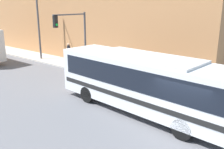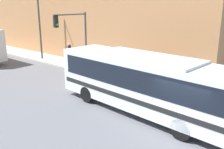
{
  "view_description": "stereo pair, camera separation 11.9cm",
  "coord_description": "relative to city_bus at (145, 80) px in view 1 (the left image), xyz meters",
  "views": [
    {
      "loc": [
        -9.5,
        -3.85,
        5.54
      ],
      "look_at": [
        2.05,
        5.63,
        1.32
      ],
      "focal_mm": 40.0,
      "sensor_mm": 36.0,
      "label": 1
    },
    {
      "loc": [
        -9.43,
        -3.94,
        5.54
      ],
      "look_at": [
        2.05,
        5.63,
        1.32
      ],
      "focal_mm": 40.0,
      "sensor_mm": 36.0,
      "label": 2
    }
  ],
  "objects": [
    {
      "name": "sidewalk",
      "position": [
        4.79,
        17.37,
        -1.7
      ],
      "size": [
        2.68,
        70.0,
        0.13
      ],
      "color": "#B7B2A8",
      "rests_on": "ground_plane"
    },
    {
      "name": "pedestrian_near_corner",
      "position": [
        5.24,
        3.1,
        -0.84
      ],
      "size": [
        0.34,
        0.34,
        1.57
      ],
      "color": "#23283D",
      "rests_on": "sidewalk"
    },
    {
      "name": "traffic_light_pole",
      "position": [
        3.02,
        8.54,
        1.69
      ],
      "size": [
        3.28,
        0.35,
        4.79
      ],
      "color": "#47474C",
      "rests_on": "sidewalk"
    },
    {
      "name": "street_lamp",
      "position": [
        3.95,
        15.17,
        2.68
      ],
      "size": [
        2.66,
        0.28,
        7.24
      ],
      "color": "#47474C",
      "rests_on": "sidewalk"
    },
    {
      "name": "ground_plane",
      "position": [
        -1.05,
        -2.63,
        -1.76
      ],
      "size": [
        120.0,
        120.0,
        0.0
      ],
      "primitive_type": "plane",
      "color": "slate"
    },
    {
      "name": "fire_hydrant",
      "position": [
        4.05,
        1.32,
        -1.27
      ],
      "size": [
        0.21,
        0.29,
        0.71
      ],
      "color": "red",
      "rests_on": "sidewalk"
    },
    {
      "name": "parking_meter",
      "position": [
        4.05,
        5.17,
        -0.75
      ],
      "size": [
        0.14,
        0.14,
        1.3
      ],
      "color": "#47474C",
      "rests_on": "sidewalk"
    },
    {
      "name": "city_bus",
      "position": [
        0.0,
        0.0,
        0.0
      ],
      "size": [
        3.34,
        10.53,
        3.05
      ],
      "rotation": [
        0.0,
        0.0,
        -0.07
      ],
      "color": "silver",
      "rests_on": "ground_plane"
    },
    {
      "name": "pedestrian_mid_block",
      "position": [
        5.01,
        11.64,
        -0.68
      ],
      "size": [
        0.34,
        0.34,
        1.85
      ],
      "color": "#47382D",
      "rests_on": "sidewalk"
    }
  ]
}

